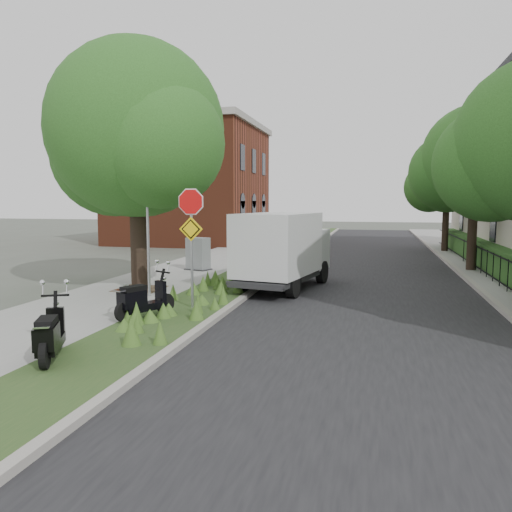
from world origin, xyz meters
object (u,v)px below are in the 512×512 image
Objects in this scene: sign_assembly at (191,223)px; scooter_near at (49,339)px; scooter_far at (139,303)px; box_truck at (283,247)px; utility_cabinet at (198,254)px.

scooter_near is at bearing -99.81° from sign_assembly.
scooter_near is 3.23m from scooter_far.
box_truck reaches higher than scooter_far.
sign_assembly is 0.65× the size of box_truck.
utility_cabinet is (-1.52, 11.58, 0.24)m from scooter_near.
box_truck reaches higher than scooter_near.
scooter_near is (-0.82, -4.75, -1.82)m from sign_assembly.
box_truck reaches higher than utility_cabinet.
scooter_far is at bearing 88.64° from scooter_near.
sign_assembly is 5.15m from scooter_near.
sign_assembly is at bearing -113.76° from box_truck.
box_truck is at bearing -36.50° from utility_cabinet.
scooter_far is at bearing -114.43° from box_truck.
sign_assembly is at bearing 80.19° from scooter_near.
sign_assembly reaches higher than scooter_near.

